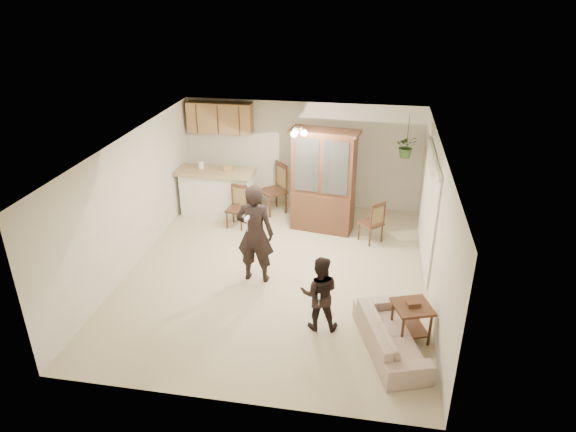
% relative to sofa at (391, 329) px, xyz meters
% --- Properties ---
extents(floor, '(6.50, 6.50, 0.00)m').
position_rel_sofa_xyz_m(floor, '(-2.07, 1.83, -0.37)').
color(floor, '#C5B295').
rests_on(floor, ground).
extents(ceiling, '(5.50, 6.50, 0.02)m').
position_rel_sofa_xyz_m(ceiling, '(-2.07, 1.83, 2.13)').
color(ceiling, white).
rests_on(ceiling, wall_back).
extents(wall_back, '(5.50, 0.02, 2.50)m').
position_rel_sofa_xyz_m(wall_back, '(-2.07, 5.08, 0.88)').
color(wall_back, beige).
rests_on(wall_back, ground).
extents(wall_front, '(5.50, 0.02, 2.50)m').
position_rel_sofa_xyz_m(wall_front, '(-2.07, -1.42, 0.88)').
color(wall_front, beige).
rests_on(wall_front, ground).
extents(wall_left, '(0.02, 6.50, 2.50)m').
position_rel_sofa_xyz_m(wall_left, '(-4.82, 1.83, 0.88)').
color(wall_left, beige).
rests_on(wall_left, ground).
extents(wall_right, '(0.02, 6.50, 2.50)m').
position_rel_sofa_xyz_m(wall_right, '(0.68, 1.83, 0.88)').
color(wall_right, beige).
rests_on(wall_right, ground).
extents(breakfast_bar, '(1.60, 0.55, 1.00)m').
position_rel_sofa_xyz_m(breakfast_bar, '(-3.92, 4.18, 0.13)').
color(breakfast_bar, white).
rests_on(breakfast_bar, floor).
extents(bar_top, '(1.75, 0.70, 0.08)m').
position_rel_sofa_xyz_m(bar_top, '(-3.92, 4.18, 0.68)').
color(bar_top, tan).
rests_on(bar_top, breakfast_bar).
extents(upper_cabinets, '(1.50, 0.34, 0.70)m').
position_rel_sofa_xyz_m(upper_cabinets, '(-3.97, 4.90, 1.73)').
color(upper_cabinets, olive).
rests_on(upper_cabinets, wall_back).
extents(vertical_blinds, '(0.06, 2.30, 2.10)m').
position_rel_sofa_xyz_m(vertical_blinds, '(0.64, 2.73, 0.73)').
color(vertical_blinds, silver).
rests_on(vertical_blinds, wall_right).
extents(ceiling_fixture, '(0.36, 0.36, 0.20)m').
position_rel_sofa_xyz_m(ceiling_fixture, '(-1.87, 3.03, 2.03)').
color(ceiling_fixture, '#FFEEBF').
rests_on(ceiling_fixture, ceiling).
extents(hanging_plant, '(0.43, 0.37, 0.48)m').
position_rel_sofa_xyz_m(hanging_plant, '(0.23, 4.23, 1.48)').
color(hanging_plant, '#346026').
rests_on(hanging_plant, ceiling).
extents(plant_cord, '(0.01, 0.01, 0.65)m').
position_rel_sofa_xyz_m(plant_cord, '(0.23, 4.23, 1.81)').
color(plant_cord, black).
rests_on(plant_cord, ceiling).
extents(sofa, '(1.29, 2.01, 0.73)m').
position_rel_sofa_xyz_m(sofa, '(0.00, 0.00, 0.00)').
color(sofa, beige).
rests_on(sofa, floor).
extents(adult, '(0.68, 0.46, 1.80)m').
position_rel_sofa_xyz_m(adult, '(-2.41, 1.57, 0.53)').
color(adult, black).
rests_on(adult, floor).
extents(child, '(0.70, 0.56, 1.35)m').
position_rel_sofa_xyz_m(child, '(-1.11, 0.36, 0.31)').
color(child, black).
rests_on(child, floor).
extents(china_hutch, '(1.48, 0.76, 2.23)m').
position_rel_sofa_xyz_m(china_hutch, '(-1.44, 3.83, 0.74)').
color(china_hutch, '#362013').
rests_on(china_hutch, floor).
extents(side_table, '(0.69, 0.69, 0.66)m').
position_rel_sofa_xyz_m(side_table, '(0.30, 0.32, -0.06)').
color(side_table, '#362013').
rests_on(side_table, floor).
extents(chair_bar, '(0.47, 0.47, 0.93)m').
position_rel_sofa_xyz_m(chair_bar, '(-3.31, 3.61, -0.10)').
color(chair_bar, '#362013').
rests_on(chair_bar, floor).
extents(chair_hutch_left, '(0.73, 0.73, 1.18)m').
position_rel_sofa_xyz_m(chair_hutch_left, '(-2.67, 4.51, -0.03)').
color(chair_hutch_left, '#362013').
rests_on(chair_hutch_left, floor).
extents(chair_hutch_right, '(0.58, 0.58, 0.93)m').
position_rel_sofa_xyz_m(chair_hutch_right, '(-0.38, 3.43, -0.10)').
color(chair_hutch_right, '#362013').
rests_on(chair_hutch_right, floor).
extents(controller_adult, '(0.06, 0.16, 0.05)m').
position_rel_sofa_xyz_m(controller_adult, '(-2.43, 1.14, 1.06)').
color(controller_adult, white).
rests_on(controller_adult, adult).
extents(controller_child, '(0.04, 0.11, 0.03)m').
position_rel_sofa_xyz_m(controller_child, '(-1.09, 0.07, 0.40)').
color(controller_child, white).
rests_on(controller_child, child).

